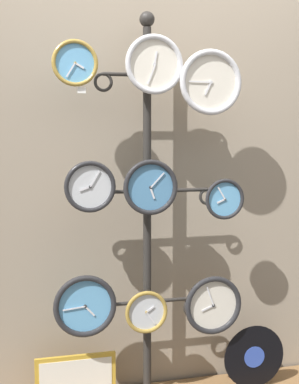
# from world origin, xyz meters

# --- Properties ---
(shop_wall) EXTENTS (4.40, 0.04, 2.80)m
(shop_wall) POSITION_xyz_m (0.00, 0.57, 1.40)
(shop_wall) COLOR gray
(shop_wall) RESTS_ON ground_plane
(display_stand) EXTENTS (0.75, 0.41, 2.07)m
(display_stand) POSITION_xyz_m (0.00, 0.41, 0.70)
(display_stand) COLOR #282623
(display_stand) RESTS_ON ground_plane
(clock_top_left) EXTENTS (0.22, 0.04, 0.22)m
(clock_top_left) POSITION_xyz_m (-0.37, 0.32, 1.79)
(clock_top_left) COLOR #60A8DB
(clock_top_center) EXTENTS (0.29, 0.04, 0.29)m
(clock_top_center) POSITION_xyz_m (0.01, 0.33, 1.80)
(clock_top_center) COLOR silver
(clock_top_right) EXTENTS (0.33, 0.04, 0.33)m
(clock_top_right) POSITION_xyz_m (0.30, 0.31, 1.71)
(clock_top_right) COLOR silver
(clock_middle_left) EXTENTS (0.25, 0.04, 0.25)m
(clock_middle_left) POSITION_xyz_m (-0.31, 0.33, 1.20)
(clock_middle_left) COLOR silver
(clock_middle_center) EXTENTS (0.28, 0.04, 0.28)m
(clock_middle_center) POSITION_xyz_m (-0.01, 0.31, 1.19)
(clock_middle_center) COLOR #4C84B2
(clock_middle_right) EXTENTS (0.21, 0.04, 0.21)m
(clock_middle_right) POSITION_xyz_m (0.38, 0.30, 1.12)
(clock_middle_right) COLOR #60A8DB
(clock_bottom_left) EXTENTS (0.32, 0.04, 0.32)m
(clock_bottom_left) POSITION_xyz_m (-0.34, 0.32, 0.60)
(clock_bottom_left) COLOR #60A8DB
(clock_bottom_center) EXTENTS (0.22, 0.04, 0.22)m
(clock_bottom_center) POSITION_xyz_m (-0.03, 0.32, 0.55)
(clock_bottom_center) COLOR silver
(clock_bottom_right) EXTENTS (0.31, 0.04, 0.31)m
(clock_bottom_right) POSITION_xyz_m (0.33, 0.30, 0.56)
(clock_bottom_right) COLOR silver
(vinyl_record) EXTENTS (0.35, 0.01, 0.35)m
(vinyl_record) POSITION_xyz_m (0.59, 0.34, 0.24)
(vinyl_record) COLOR black
(vinyl_record) RESTS_ON low_shelf
(picture_frame) EXTENTS (0.42, 0.02, 0.26)m
(picture_frame) POSITION_xyz_m (-0.38, 0.40, 0.19)
(picture_frame) COLOR gold
(picture_frame) RESTS_ON low_shelf
(price_tag_upper) EXTENTS (0.04, 0.00, 0.03)m
(price_tag_upper) POSITION_xyz_m (-0.34, 0.32, 1.66)
(price_tag_upper) COLOR white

